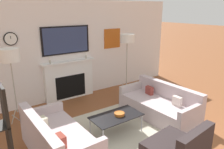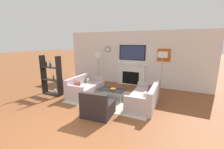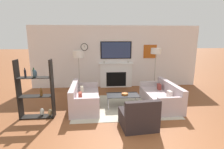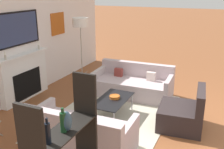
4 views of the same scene
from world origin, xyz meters
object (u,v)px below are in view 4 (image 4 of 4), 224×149
couch_left (79,135)px  floor_lamp_right (80,23)px  armchair (183,114)px  couch_right (133,85)px  decorative_bowl (115,97)px  coffee_table (113,100)px

couch_left → floor_lamp_right: 3.52m
couch_left → armchair: armchair is taller
couch_right → decorative_bowl: bearing=-177.8°
couch_right → armchair: 1.77m
armchair → floor_lamp_right: bearing=65.3°
armchair → coffee_table: size_ratio=0.89×
couch_right → armchair: armchair is taller
couch_left → decorative_bowl: bearing=-1.9°
couch_right → floor_lamp_right: (0.29, 1.61, 1.37)m
couch_left → decorative_bowl: couch_left is taller
couch_left → armchair: 2.00m
couch_right → coffee_table: couch_right is taller
armchair → coffee_table: bearing=98.4°
armchair → decorative_bowl: 1.36m
coffee_table → floor_lamp_right: bearing=46.1°
couch_left → armchair: bearing=-43.8°
decorative_bowl → couch_right: bearing=2.2°
decorative_bowl → armchair: bearing=-84.2°
couch_right → floor_lamp_right: bearing=79.8°
couch_right → armchair: bearing=-128.1°
couch_left → coffee_table: bearing=-1.3°
couch_left → armchair: (1.44, -1.39, -0.02)m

